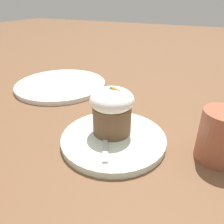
# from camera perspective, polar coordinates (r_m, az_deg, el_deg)

# --- Properties ---
(ground_plane) EXTENTS (4.00, 4.00, 0.00)m
(ground_plane) POSITION_cam_1_polar(r_m,az_deg,el_deg) (0.44, 0.39, -7.72)
(ground_plane) COLOR brown
(dessert_plate) EXTENTS (0.20, 0.20, 0.01)m
(dessert_plate) POSITION_cam_1_polar(r_m,az_deg,el_deg) (0.43, 0.39, -7.00)
(dessert_plate) COLOR silver
(dessert_plate) RESTS_ON ground_plane
(carrot_cake) EXTENTS (0.08, 0.08, 0.10)m
(carrot_cake) POSITION_cam_1_polar(r_m,az_deg,el_deg) (0.42, 0.00, 0.64)
(carrot_cake) COLOR brown
(carrot_cake) RESTS_ON dessert_plate
(spoon) EXTENTS (0.07, 0.11, 0.01)m
(spoon) POSITION_cam_1_polar(r_m,az_deg,el_deg) (0.43, -1.73, -6.20)
(spoon) COLOR #B7B7BC
(spoon) RESTS_ON dessert_plate
(coffee_cup) EXTENTS (0.10, 0.07, 0.09)m
(coffee_cup) POSITION_cam_1_polar(r_m,az_deg,el_deg) (0.41, 26.54, -5.67)
(coffee_cup) COLOR #9E563D
(coffee_cup) RESTS_ON ground_plane
(side_plate) EXTENTS (0.28, 0.28, 0.01)m
(side_plate) POSITION_cam_1_polar(r_m,az_deg,el_deg) (0.72, -13.18, 6.95)
(side_plate) COLOR white
(side_plate) RESTS_ON ground_plane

